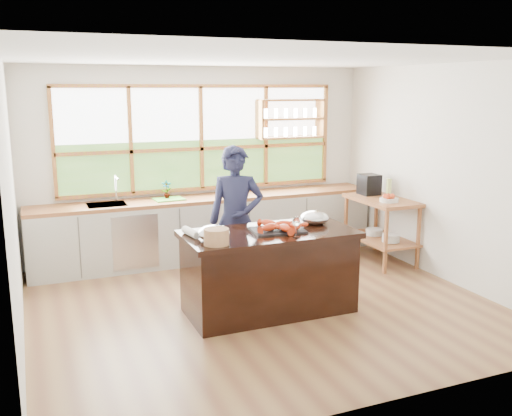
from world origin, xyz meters
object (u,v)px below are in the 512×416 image
island (269,271)px  wicker_basket (216,237)px  espresso_machine (369,184)px  cook (236,220)px

island → wicker_basket: bearing=-158.1°
espresso_machine → island: bearing=-147.0°
cook → espresso_machine: (2.30, 0.72, 0.17)m
cook → espresso_machine: size_ratio=6.04×
cook → wicker_basket: bearing=-100.2°
cook → wicker_basket: 1.14m
cook → espresso_machine: cook is taller
cook → wicker_basket: (-0.57, -0.98, 0.10)m
island → wicker_basket: size_ratio=7.42×
cook → wicker_basket: cook is taller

